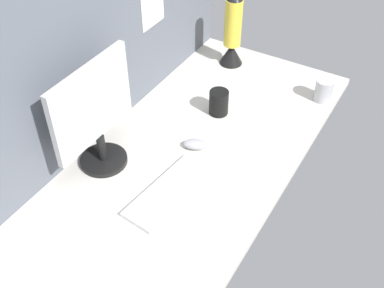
% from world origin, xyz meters
% --- Properties ---
extents(ground_plane, '(1.80, 0.80, 0.03)m').
position_xyz_m(ground_plane, '(0.00, 0.00, -0.01)').
color(ground_plane, beige).
extents(cubicle_wall_back, '(1.80, 0.06, 0.72)m').
position_xyz_m(cubicle_wall_back, '(0.00, 0.37, 0.36)').
color(cubicle_wall_back, '#565B66').
rests_on(cubicle_wall_back, ground_plane).
extents(monitor, '(0.39, 0.18, 0.42)m').
position_xyz_m(monitor, '(-0.13, 0.25, 0.23)').
color(monitor, black).
rests_on(monitor, ground_plane).
extents(keyboard, '(0.38, 0.17, 0.02)m').
position_xyz_m(keyboard, '(-0.14, -0.06, 0.01)').
color(keyboard, silver).
rests_on(keyboard, ground_plane).
extents(mouse, '(0.09, 0.11, 0.03)m').
position_xyz_m(mouse, '(0.12, -0.01, 0.02)').
color(mouse, '#99999E').
rests_on(mouse, ground_plane).
extents(mug_steel, '(0.08, 0.08, 0.10)m').
position_xyz_m(mug_steel, '(0.68, -0.34, 0.05)').
color(mug_steel, '#B2B2B7').
rests_on(mug_steel, ground_plane).
extents(mug_black_travel, '(0.08, 0.08, 0.11)m').
position_xyz_m(mug_black_travel, '(0.36, 0.01, 0.05)').
color(mug_black_travel, black).
rests_on(mug_black_travel, ground_plane).
extents(lava_lamp, '(0.11, 0.11, 0.37)m').
position_xyz_m(lava_lamp, '(0.74, 0.15, 0.15)').
color(lava_lamp, black).
rests_on(lava_lamp, ground_plane).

